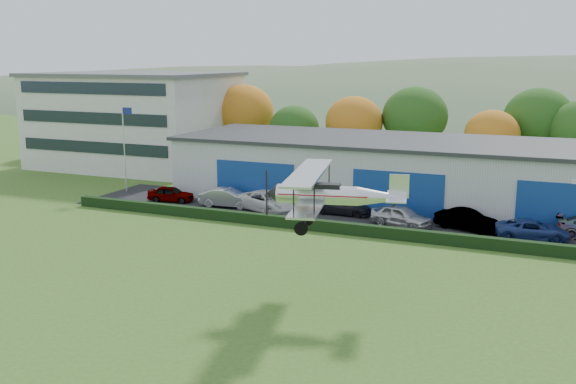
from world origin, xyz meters
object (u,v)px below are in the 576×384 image
at_px(car_2, 268,202).
at_px(car_4, 401,216).
at_px(biplane, 329,193).
at_px(car_5, 467,220).
at_px(hangar, 414,171).
at_px(car_0, 171,194).
at_px(office_block, 136,119).
at_px(flagpole, 125,140).
at_px(car_1, 228,198).
at_px(car_6, 532,230).
at_px(car_3, 343,206).

bearing_deg(car_2, car_4, -68.74).
bearing_deg(car_4, biplane, -162.75).
bearing_deg(car_5, biplane, -179.14).
height_order(hangar, car_0, hangar).
height_order(office_block, car_0, office_block).
bearing_deg(car_2, hangar, -26.93).
height_order(hangar, flagpole, flagpole).
relative_size(car_0, car_1, 0.83).
height_order(hangar, car_6, hangar).
bearing_deg(flagpole, car_0, -18.08).
bearing_deg(car_5, hangar, 52.58).
bearing_deg(car_1, car_6, -97.09).
xyz_separation_m(hangar, office_block, (-33.00, 7.02, 2.56)).
bearing_deg(office_block, car_5, -20.87).
bearing_deg(hangar, car_1, -150.00).
relative_size(office_block, car_6, 4.31).
relative_size(car_0, car_5, 0.87).
distance_m(flagpole, car_2, 15.64).
relative_size(car_1, biplane, 0.57).
bearing_deg(car_1, car_2, -98.14).
height_order(flagpole, biplane, flagpole).
xyz_separation_m(office_block, car_1, (19.45, -14.84, -4.40)).
height_order(car_1, car_4, car_4).
bearing_deg(car_3, car_1, 98.70).
distance_m(car_2, car_4, 10.82).
relative_size(car_3, car_4, 1.01).
bearing_deg(flagpole, car_2, -7.62).
height_order(flagpole, car_1, flagpole).
bearing_deg(flagpole, car_5, -3.10).
relative_size(office_block, flagpole, 2.57).
bearing_deg(car_6, car_0, 78.18).
bearing_deg(car_0, office_block, 31.93).
relative_size(car_4, car_6, 0.95).
xyz_separation_m(office_block, car_0, (14.01, -14.92, -4.50)).
xyz_separation_m(office_block, biplane, (33.64, -30.79, 0.26)).
height_order(hangar, car_2, hangar).
relative_size(car_5, car_6, 0.93).
bearing_deg(flagpole, biplane, -34.88).
bearing_deg(car_2, car_0, 113.61).
bearing_deg(biplane, office_block, 125.44).
bearing_deg(hangar, flagpole, -166.49).
height_order(car_1, car_6, car_1).
xyz_separation_m(car_0, car_2, (9.11, -0.08, 0.14)).
bearing_deg(car_1, car_3, -87.89).
xyz_separation_m(office_block, car_3, (28.84, -13.58, -4.50)).
height_order(flagpole, car_4, flagpole).
bearing_deg(car_6, flagpole, 75.20).
bearing_deg(hangar, car_5, -54.70).
distance_m(car_0, biplane, 25.69).
bearing_deg(office_block, car_0, -46.82).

